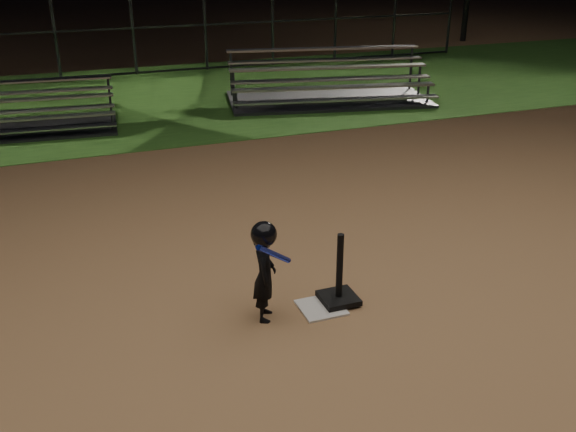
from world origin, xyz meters
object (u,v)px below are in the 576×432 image
object	(u,v)px
home_plate	(321,308)
bleacher_right	(329,91)
child_batter	(265,268)
batting_tee	(339,289)
bleacher_left	(21,122)

from	to	relation	value
home_plate	bleacher_right	bearing A→B (deg)	65.81
child_batter	bleacher_right	world-z (taller)	bleacher_right
batting_tee	bleacher_right	size ratio (longest dim) A/B	0.16
child_batter	bleacher_right	bearing A→B (deg)	-6.24
batting_tee	child_batter	world-z (taller)	child_batter
child_batter	bleacher_right	size ratio (longest dim) A/B	0.22
home_plate	child_batter	size ratio (longest dim) A/B	0.42
bleacher_left	child_batter	bearing A→B (deg)	-68.81
batting_tee	bleacher_right	bearing A→B (deg)	66.96
home_plate	batting_tee	distance (m)	0.27
home_plate	child_batter	xyz separation A→B (m)	(-0.60, 0.05, 0.56)
home_plate	batting_tee	size ratio (longest dim) A/B	0.58
home_plate	bleacher_left	bearing A→B (deg)	110.01
batting_tee	bleacher_right	xyz separation A→B (m)	(3.51, 8.26, 0.06)
home_plate	child_batter	bearing A→B (deg)	175.65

